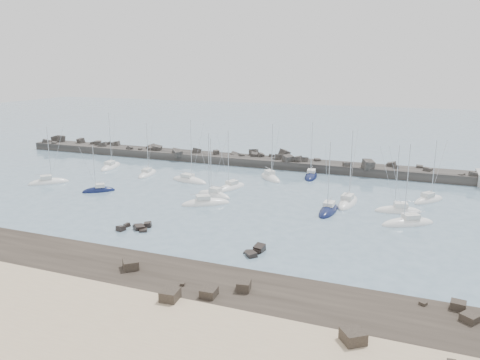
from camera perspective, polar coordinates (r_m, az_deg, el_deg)
name	(u,v)px	position (r m, az deg, el deg)	size (l,w,h in m)	color
ground	(189,214)	(73.62, -6.25, -4.16)	(400.00, 400.00, 0.00)	slate
sand_strip	(32,313)	(49.93, -24.06, -14.63)	(140.00, 14.00, 1.00)	tan
rock_shelf	(101,271)	(56.22, -16.53, -10.62)	(140.00, 12.05, 1.89)	black
rock_cluster_near	(136,228)	(68.40, -12.55, -5.74)	(4.60, 4.03, 1.31)	black
rock_cluster_far	(256,252)	(58.81, 1.96, -8.74)	(2.32, 3.62, 1.56)	black
breakwater	(234,162)	(110.09, -0.73, 2.24)	(115.00, 7.96, 5.28)	#2A2725
sailboat_0	(49,183)	(98.87, -22.30, -0.31)	(7.01, 6.93, 12.06)	white
sailboat_1	(111,167)	(109.23, -15.48, 1.53)	(4.19, 8.76, 13.27)	white
sailboat_2	(99,191)	(89.59, -16.84, -1.27)	(5.63, 5.11, 9.48)	#0E153B
sailboat_3	(148,174)	(100.37, -11.21, 0.69)	(3.26, 7.67, 11.78)	white
sailboat_4	(189,181)	(93.56, -6.20, -0.10)	(8.81, 4.40, 13.25)	white
sailboat_5	(214,196)	(82.81, -3.20, -1.91)	(7.25, 3.75, 11.24)	white
sailboat_6	(231,188)	(87.70, -1.13, -0.98)	(4.69, 7.90, 11.98)	white
sailboat_7	(206,204)	(78.29, -4.22, -2.89)	(8.15, 6.66, 12.91)	white
sailboat_8	(311,176)	(97.64, 8.65, 0.43)	(3.27, 7.99, 12.34)	#0E153B
sailboat_9	(398,211)	(78.27, 18.71, -3.62)	(7.61, 4.08, 11.62)	white
sailboat_10	(348,203)	(80.30, 12.99, -2.77)	(3.45, 8.59, 13.37)	white
sailboat_11	(408,224)	(72.90, 19.77, -5.01)	(8.24, 6.46, 12.89)	white
sailboat_12	(429,201)	(86.01, 22.00, -2.34)	(6.00, 6.99, 11.42)	white
sailboat_13	(270,178)	(95.18, 3.71, 0.21)	(6.96, 7.16, 12.30)	white
sailboat_14	(328,211)	(75.61, 10.71, -3.72)	(2.73, 7.83, 12.30)	#0E153B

